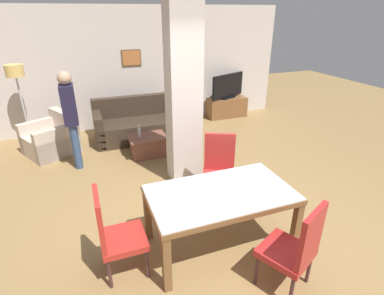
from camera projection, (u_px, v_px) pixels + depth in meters
ground_plane at (218, 243)px, 3.62m from camera, size 18.00×18.00×0.00m
back_wall at (137, 68)px, 6.94m from camera, size 7.20×0.09×2.70m
divider_pillar at (184, 99)px, 4.53m from camera, size 0.49×0.39×2.70m
dining_table at (220, 203)px, 3.38m from camera, size 1.62×0.92×0.74m
dining_chair_near_right at (296, 247)px, 2.84m from camera, size 0.62×0.62×1.00m
dining_chair_head_left at (114, 232)px, 3.03m from camera, size 0.46×0.46×1.00m
dining_chair_far_right at (219, 168)px, 4.28m from camera, size 0.61×0.61×1.00m
sofa at (139, 125)px, 6.57m from camera, size 1.88×0.90×0.86m
armchair at (52, 139)px, 5.85m from camera, size 1.14×1.13×0.79m
coffee_table at (148, 145)px, 5.77m from camera, size 0.70×0.51×0.40m
bottle at (139, 132)px, 5.61m from camera, size 0.06×0.06×0.25m
tv_stand at (227, 107)px, 7.87m from camera, size 1.02×0.40×0.51m
tv_screen at (228, 87)px, 7.64m from camera, size 1.03×0.46×0.62m
floor_lamp at (16, 79)px, 5.70m from camera, size 0.33×0.33×1.65m
standing_person at (70, 114)px, 5.04m from camera, size 0.22×0.38×1.70m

